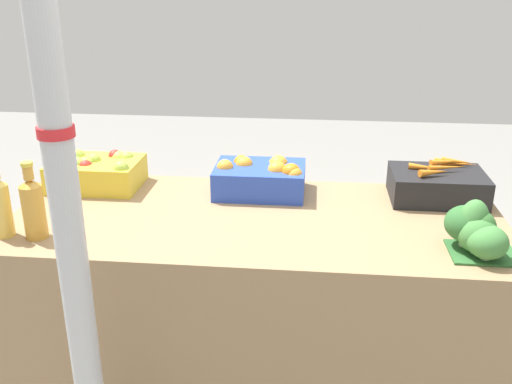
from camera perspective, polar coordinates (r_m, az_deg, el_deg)
market_table at (r=2.42m, az=0.00°, el=-11.69°), size 1.91×0.84×0.85m
support_pole at (r=1.62m, az=-18.88°, el=1.64°), size 0.10×0.10×2.45m
apple_crate at (r=2.59m, az=-15.77°, el=2.04°), size 0.38×0.27×0.15m
orange_crate at (r=2.42m, az=0.53°, el=1.49°), size 0.38×0.27×0.16m
carrot_crate at (r=2.47m, az=17.69°, el=0.71°), size 0.38×0.27×0.16m
broccoli_pile at (r=2.04m, az=21.18°, el=-3.69°), size 0.24×0.23×0.19m
juice_bottle_golden at (r=2.20m, az=-24.17°, el=-1.27°), size 0.07×0.07×0.28m
juice_bottle_amber at (r=2.15m, az=-21.39°, el=-1.36°), size 0.08×0.08×0.28m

